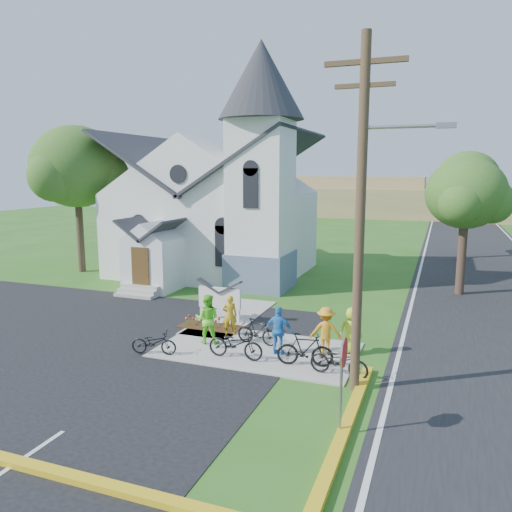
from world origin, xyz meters
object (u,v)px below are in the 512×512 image
at_px(cyclist_4, 351,330).
at_px(bike_4, 339,361).
at_px(bike_1, 258,332).
at_px(bike_2, 236,344).
at_px(cyclist_3, 326,331).
at_px(cyclist_0, 230,315).
at_px(bike_0, 154,342).
at_px(cyclist_1, 207,319).
at_px(stop_sign, 343,365).
at_px(cyclist_2, 279,331).
at_px(utility_pole, 363,206).
at_px(church_sign, 220,298).
at_px(bike_3, 305,350).

height_order(cyclist_4, bike_4, cyclist_4).
distance_m(bike_1, bike_2, 1.58).
bearing_deg(cyclist_4, cyclist_3, 14.40).
xyz_separation_m(cyclist_0, cyclist_3, (3.97, -0.80, 0.06)).
bearing_deg(bike_0, bike_2, -89.68).
bearing_deg(cyclist_3, cyclist_1, -7.45).
relative_size(stop_sign, cyclist_3, 1.46).
bearing_deg(cyclist_2, bike_1, -32.65).
height_order(utility_pole, stop_sign, utility_pole).
distance_m(church_sign, bike_3, 5.93).
bearing_deg(bike_2, church_sign, 32.03).
xyz_separation_m(cyclist_0, cyclist_4, (4.77, -0.35, 0.03)).
bearing_deg(bike_0, cyclist_3, -81.93).
relative_size(utility_pole, bike_1, 6.21).
bearing_deg(cyclist_0, bike_0, 35.82).
height_order(stop_sign, bike_3, stop_sign).
relative_size(bike_1, bike_2, 0.82).
bearing_deg(cyclist_3, cyclist_0, -23.38).
bearing_deg(cyclist_3, cyclist_4, -162.67).
relative_size(cyclist_0, bike_2, 0.80).
bearing_deg(bike_4, bike_2, 93.85).
distance_m(utility_pole, cyclist_1, 7.60).
xyz_separation_m(bike_2, bike_4, (3.58, -0.25, -0.02)).
bearing_deg(stop_sign, bike_2, 139.96).
bearing_deg(bike_2, cyclist_4, -61.71).
xyz_separation_m(cyclist_0, bike_2, (1.19, -2.24, -0.27)).
distance_m(cyclist_3, cyclist_4, 0.92).
height_order(utility_pole, cyclist_0, utility_pole).
bearing_deg(church_sign, cyclist_1, -74.77).
distance_m(utility_pole, cyclist_4, 5.38).
relative_size(utility_pole, bike_0, 6.23).
xyz_separation_m(cyclist_0, bike_0, (-1.63, -2.86, -0.36)).
xyz_separation_m(bike_0, bike_3, (5.20, 0.80, 0.13)).
relative_size(bike_0, bike_1, 1.00).
height_order(utility_pole, bike_4, utility_pole).
relative_size(church_sign, cyclist_4, 1.35).
relative_size(stop_sign, cyclist_4, 1.52).
bearing_deg(bike_0, bike_3, -93.40).
distance_m(cyclist_0, cyclist_2, 2.78).
bearing_deg(cyclist_4, church_sign, -32.66).
relative_size(utility_pole, cyclist_0, 6.36).
distance_m(utility_pole, stop_sign, 4.52).
bearing_deg(bike_3, cyclist_0, 50.00).
height_order(stop_sign, cyclist_1, stop_sign).
bearing_deg(bike_2, bike_4, -93.56).
xyz_separation_m(cyclist_0, cyclist_2, (2.44, -1.34, 0.06)).
xyz_separation_m(bike_2, cyclist_4, (3.58, 1.89, 0.30)).
bearing_deg(utility_pole, bike_2, 167.71).
bearing_deg(utility_pole, cyclist_3, 121.76).
relative_size(utility_pole, cyclist_3, 5.90).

